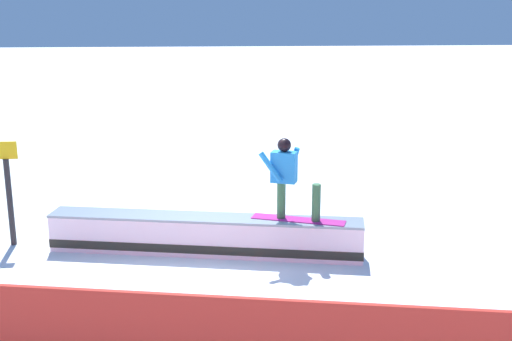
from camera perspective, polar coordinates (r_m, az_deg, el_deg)
ground_plane at (r=10.90m, az=-4.54°, el=-7.34°), size 120.00×120.00×0.00m
grind_box at (r=10.80m, az=-4.57°, el=-5.89°), size 5.24×1.59×0.65m
snowboarder at (r=10.32m, az=2.89°, el=-0.52°), size 1.53×0.79×1.35m
trail_marker at (r=11.74m, az=-21.13°, el=-1.64°), size 0.40×0.10×1.83m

